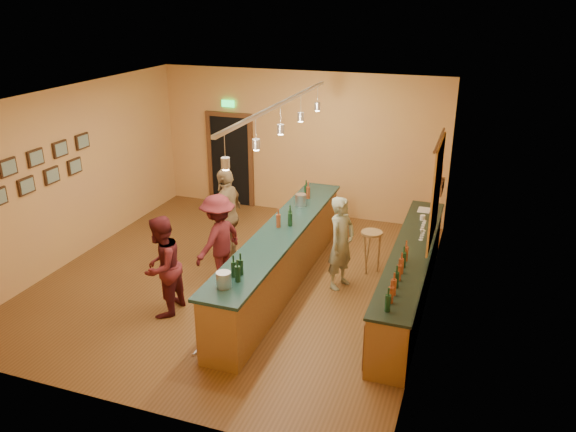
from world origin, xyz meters
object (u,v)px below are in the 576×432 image
(customer_a, at_px, (162,267))
(bar_stool, at_px, (372,239))
(tasting_bar, at_px, (281,254))
(customer_c, at_px, (219,240))
(back_counter, at_px, (410,275))
(customer_b, at_px, (227,215))
(bartender, at_px, (341,243))

(customer_a, distance_m, bar_stool, 3.71)
(tasting_bar, xyz_separation_m, customer_c, (-1.06, -0.21, 0.20))
(customer_c, bearing_deg, back_counter, 111.46)
(back_counter, xyz_separation_m, bar_stool, (-0.81, 0.86, 0.15))
(back_counter, relative_size, customer_b, 2.51)
(customer_a, relative_size, customer_c, 1.01)
(customer_c, bearing_deg, bar_stool, 132.14)
(customer_b, height_order, bar_stool, customer_b)
(tasting_bar, distance_m, customer_a, 2.03)
(tasting_bar, distance_m, bar_stool, 1.69)
(back_counter, relative_size, customer_a, 2.81)
(bartender, relative_size, customer_b, 0.89)
(customer_c, bearing_deg, bartender, 119.53)
(tasting_bar, height_order, bar_stool, tasting_bar)
(customer_a, bearing_deg, tasting_bar, 134.98)
(customer_c, xyz_separation_m, bar_stool, (2.39, 1.26, -0.17))
(bartender, height_order, customer_b, customer_b)
(tasting_bar, xyz_separation_m, customer_b, (-1.28, 0.62, 0.30))
(bartender, height_order, bar_stool, bartender)
(back_counter, distance_m, tasting_bar, 2.16)
(tasting_bar, relative_size, customer_a, 3.15)
(back_counter, relative_size, bar_stool, 5.82)
(tasting_bar, xyz_separation_m, customer_a, (-1.43, -1.43, 0.20))
(customer_a, relative_size, customer_b, 0.89)
(back_counter, height_order, tasting_bar, tasting_bar)
(customer_a, height_order, bar_stool, customer_a)
(customer_a, xyz_separation_m, customer_b, (0.15, 2.06, 0.10))
(tasting_bar, bearing_deg, customer_a, -134.89)
(customer_b, bearing_deg, customer_c, 12.49)
(bar_stool, bearing_deg, customer_a, -138.14)
(back_counter, xyz_separation_m, customer_c, (-3.20, -0.40, 0.32))
(customer_a, distance_m, customer_c, 1.27)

